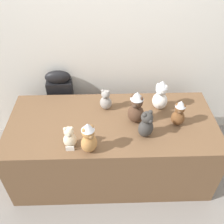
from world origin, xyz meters
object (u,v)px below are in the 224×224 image
teddy_bear_ash (106,100)px  teddy_bear_cream (70,137)px  teddy_bear_charcoal (146,125)px  display_table (112,147)px  teddy_bear_cocoa (136,108)px  teddy_bear_caramel (89,138)px  instrument_case (63,105)px  teddy_bear_snow (161,95)px  teddy_bear_chestnut (179,113)px

teddy_bear_ash → teddy_bear_cream: size_ratio=1.04×
teddy_bear_charcoal → teddy_bear_ash: teddy_bear_charcoal is taller
display_table → teddy_bear_cocoa: 0.57m
teddy_bear_ash → teddy_bear_caramel: bearing=-89.9°
teddy_bear_cream → teddy_bear_ash: bearing=50.7°
instrument_case → teddy_bear_caramel: size_ratio=3.05×
teddy_bear_cocoa → teddy_bear_snow: teddy_bear_cocoa is taller
teddy_bear_caramel → teddy_bear_cream: bearing=129.0°
instrument_case → teddy_bear_cream: bearing=-78.3°
teddy_bear_ash → teddy_bear_caramel: size_ratio=0.74×
teddy_bear_cocoa → teddy_bear_chestnut: size_ratio=1.26×
teddy_bear_charcoal → teddy_bear_ash: size_ratio=1.20×
instrument_case → teddy_bear_charcoal: bearing=-43.2°
teddy_bear_snow → teddy_bear_chestnut: 0.27m
teddy_bear_ash → teddy_bear_chestnut: size_ratio=0.84×
teddy_bear_cocoa → display_table: bearing=-155.0°
display_table → teddy_bear_cocoa: (0.22, -0.00, 0.53)m
teddy_bear_ash → display_table: bearing=-59.2°
teddy_bear_cream → teddy_bear_snow: bearing=22.6°
teddy_bear_cocoa → teddy_bear_snow: 0.32m
teddy_bear_snow → teddy_bear_caramel: bearing=-115.3°
teddy_bear_caramel → teddy_bear_snow: bearing=5.9°
teddy_bear_caramel → teddy_bear_chestnut: teddy_bear_caramel is taller
teddy_bear_snow → teddy_bear_chestnut: (0.13, -0.24, -0.03)m
teddy_bear_charcoal → teddy_bear_cream: teddy_bear_charcoal is taller
display_table → teddy_bear_cream: 0.66m
instrument_case → teddy_bear_charcoal: teddy_bear_charcoal is taller
instrument_case → teddy_bear_snow: bearing=-21.9°
teddy_bear_snow → teddy_bear_chestnut: bearing=-35.4°
instrument_case → teddy_bear_cream: size_ratio=4.26×
teddy_bear_charcoal → teddy_bear_cream: size_ratio=1.25×
display_table → instrument_case: size_ratio=2.11×
teddy_bear_cocoa → teddy_bear_cream: bearing=-127.9°
instrument_case → teddy_bear_cocoa: 1.06m
teddy_bear_snow → teddy_bear_cocoa: bearing=-117.3°
teddy_bear_cream → teddy_bear_snow: size_ratio=0.67×
teddy_bear_ash → teddy_bear_chestnut: 0.70m
teddy_bear_cocoa → teddy_bear_ash: 0.34m
teddy_bear_cocoa → teddy_bear_snow: size_ratio=1.05×
teddy_bear_charcoal → teddy_bear_cream: bearing=157.0°
teddy_bear_ash → teddy_bear_cream: 0.57m
teddy_bear_ash → teddy_bear_cream: (-0.31, -0.49, -0.00)m
instrument_case → teddy_bear_chestnut: teddy_bear_chestnut is taller
teddy_bear_cocoa → teddy_bear_ash: size_ratio=1.50×
teddy_bear_cocoa → teddy_bear_cream: (-0.58, -0.29, -0.06)m
teddy_bear_snow → display_table: bearing=-132.3°
display_table → teddy_bear_cream: teddy_bear_cream is taller
instrument_case → teddy_bear_cocoa: teddy_bear_cocoa is taller
display_table → teddy_bear_charcoal: teddy_bear_charcoal is taller
teddy_bear_charcoal → teddy_bear_snow: bearing=31.1°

